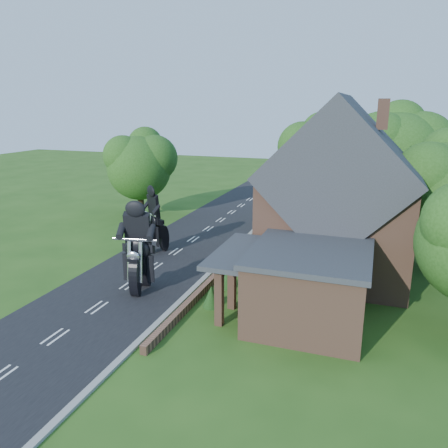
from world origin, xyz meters
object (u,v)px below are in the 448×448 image
(annex, at_px, (306,284))
(motorcycle_follow, at_px, (155,243))
(motorcycle_lead, at_px, (140,278))
(garden_wall, at_px, (231,261))
(house, at_px, (338,200))

(annex, height_order, motorcycle_follow, annex)
(motorcycle_lead, xyz_separation_m, motorcycle_follow, (-2.29, 5.97, -0.06))
(garden_wall, distance_m, annex, 8.19)
(motorcycle_lead, bearing_deg, garden_wall, -128.53)
(garden_wall, xyz_separation_m, annex, (5.57, -5.80, 1.57))
(house, bearing_deg, annex, -95.24)
(house, xyz_separation_m, motorcycle_lead, (-9.42, -6.56, -3.59))
(house, height_order, motorcycle_follow, house)
(motorcycle_lead, distance_m, motorcycle_follow, 6.39)
(house, bearing_deg, motorcycle_follow, -177.14)
(garden_wall, xyz_separation_m, motorcycle_lead, (-3.23, -5.56, 0.55))
(annex, xyz_separation_m, motorcycle_lead, (-8.80, 0.24, -1.02))
(garden_wall, distance_m, house, 7.52)
(annex, relative_size, motorcycle_follow, 4.74)
(garden_wall, relative_size, motorcycle_follow, 14.80)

